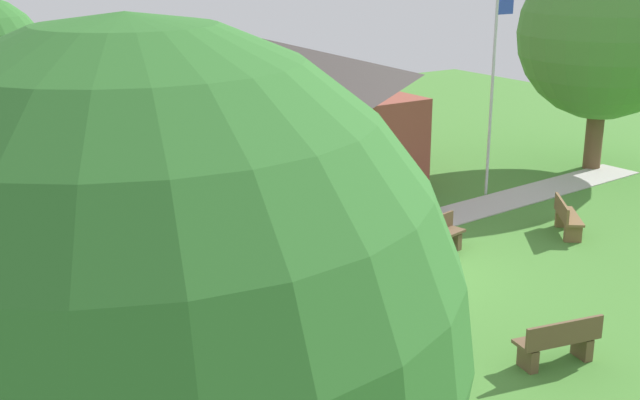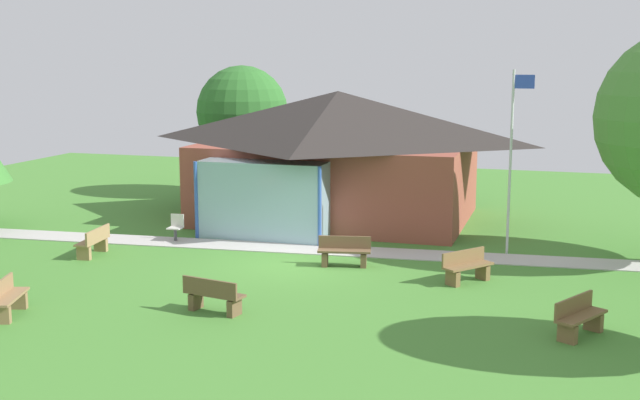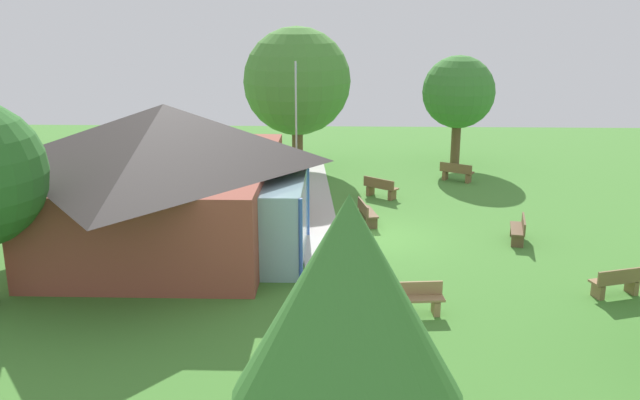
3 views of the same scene
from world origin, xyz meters
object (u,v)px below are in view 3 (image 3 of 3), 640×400
Objects in this scene: bench_lawn_far_right at (457,173)px; tree_east_hedge at (297,81)px; bench_mid_right at (380,188)px; tree_west_hedge at (348,299)px; bench_rear_near_path at (367,213)px; tree_far_east at (458,92)px; flagpole at (296,121)px; patio_chair_west at (320,276)px; bench_front_center at (519,230)px; bench_front_left at (617,283)px; pavilion at (172,172)px; bench_mid_left at (415,300)px.

bench_lawn_far_right is 8.75m from tree_east_hedge.
bench_mid_right is 0.29× the size of tree_west_hedge.
tree_far_east is (9.96, -4.78, 3.17)m from bench_rear_near_path.
flagpole is 10.82m from patio_chair_west.
bench_front_center is at bearing -127.85° from flagpole.
tree_east_hedge reaches higher than bench_lawn_far_right.
bench_front_left is (-10.58, -9.49, -2.64)m from flagpole.
tree_far_east is at bearing 95.75° from bench_mid_right.
pavilion is at bearing 25.69° from tree_west_hedge.
tree_far_east is at bearing 78.84° from bench_front_left.
tree_far_east reaches higher than bench_lawn_far_right.
bench_front_center is 1.00× the size of bench_rear_near_path.
bench_front_left and bench_mid_right have the same top height.
tree_east_hedge reaches higher than tree_far_east.
patio_chair_west is at bearing 158.50° from tree_far_east.
tree_west_hedge is (-7.93, -0.68, 2.91)m from patio_chair_west.
bench_mid_left is 18.15m from tree_far_east.
tree_east_hedge reaches higher than bench_mid_left.
pavilion reaches higher than bench_front_center.
bench_lawn_far_right is at bearing 17.28° from bench_front_center.
flagpole is 5.84m from bench_rear_near_path.
patio_chair_west is 17.48m from tree_far_east.
tree_east_hedge reaches higher than pavilion.
patio_chair_west is at bearing -25.65° from bench_rear_near_path.
patio_chair_west is (0.17, 8.17, 0.01)m from bench_front_left.
pavilion is 6.64× the size of bench_front_center.
bench_front_center is 4.71m from bench_front_left.
tree_far_east is (16.00, -6.30, 3.15)m from patio_chair_west.
pavilion is at bearing -83.56° from bench_rear_near_path.
tree_east_hedge is at bearing -82.00° from bench_mid_left.
bench_rear_near_path is 0.23× the size of tree_east_hedge.
bench_mid_right is at bearing -51.93° from pavilion.
bench_mid_right is (5.32, 4.38, 0.00)m from bench_front_center.
tree_west_hedge reaches higher than bench_front_left.
bench_front_center is 0.29× the size of tree_far_east.
flagpole reaches higher than pavilion.
tree_far_east reaches higher than bench_front_center.
bench_front_center is 14.16m from tree_east_hedge.
bench_front_center is 1.00× the size of bench_front_left.
bench_front_center is 8.16m from bench_lawn_far_right.
flagpole reaches higher than bench_rear_near_path.
tree_east_hedge is at bearing -177.45° from patio_chair_west.
bench_mid_right is 17.82m from tree_west_hedge.
bench_mid_right is (5.66, -7.23, -2.02)m from pavilion.
tree_east_hedge reaches higher than tree_west_hedge.
bench_mid_left and bench_mid_right have the same top height.
bench_mid_left is 11.05m from bench_mid_right.
bench_front_left is at bearing -20.33° from bench_mid_right.
bench_front_left is 1.00× the size of bench_rear_near_path.
bench_lawn_far_right is at bearing -110.86° from tree_east_hedge.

